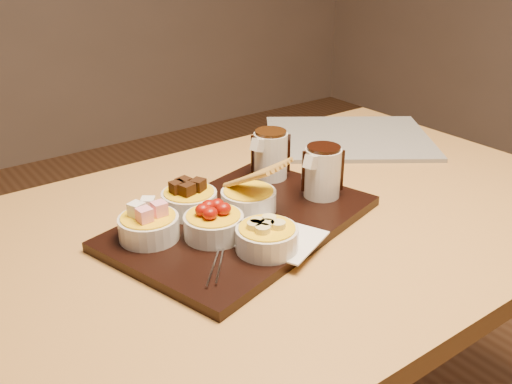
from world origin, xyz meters
TOP-DOWN VIEW (x-y plane):
  - dining_table at (0.00, 0.00)m, footprint 1.20×0.80m
  - serving_board at (-0.11, 0.01)m, footprint 0.52×0.41m
  - napkin at (-0.11, -0.09)m, footprint 0.16×0.16m
  - bowl_marshmallows at (-0.28, 0.04)m, footprint 0.10×0.10m
  - bowl_cake at (-0.18, 0.08)m, footprint 0.10×0.10m
  - bowl_strawberries at (-0.19, -0.02)m, footprint 0.10×0.10m
  - bowl_biscotti at (-0.09, 0.03)m, footprint 0.10×0.10m
  - bowl_bananas at (-0.15, -0.10)m, footprint 0.10×0.10m
  - pitcher_dark_chocolate at (0.06, -0.01)m, footprint 0.08×0.08m
  - pitcher_milk_chocolate at (0.04, 0.12)m, footprint 0.08×0.08m
  - fondue_skewers at (-0.19, -0.04)m, footprint 0.21×0.20m
  - newspaper at (0.36, 0.22)m, footprint 0.51×0.49m

SIDE VIEW (x-z plane):
  - dining_table at x=0.00m, z-range 0.28..1.03m
  - newspaper at x=0.36m, z-range 0.75..0.76m
  - serving_board at x=-0.11m, z-range 0.75..0.77m
  - napkin at x=-0.11m, z-range 0.77..0.77m
  - fondue_skewers at x=-0.19m, z-range 0.77..0.78m
  - bowl_marshmallows at x=-0.28m, z-range 0.77..0.81m
  - bowl_cake at x=-0.18m, z-range 0.77..0.81m
  - bowl_strawberries at x=-0.19m, z-range 0.77..0.81m
  - bowl_biscotti at x=-0.09m, z-range 0.77..0.81m
  - bowl_bananas at x=-0.15m, z-range 0.77..0.81m
  - pitcher_dark_chocolate at x=0.06m, z-range 0.77..0.86m
  - pitcher_milk_chocolate at x=0.04m, z-range 0.77..0.86m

